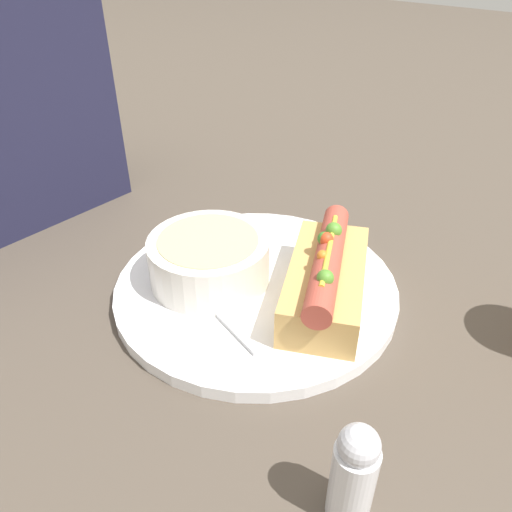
{
  "coord_description": "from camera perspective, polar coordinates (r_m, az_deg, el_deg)",
  "views": [
    {
      "loc": [
        -0.3,
        -0.26,
        0.32
      ],
      "look_at": [
        0.0,
        0.0,
        0.05
      ],
      "focal_mm": 35.0,
      "sensor_mm": 36.0,
      "label": 1
    }
  ],
  "objects": [
    {
      "name": "salt_shaker",
      "position": [
        0.33,
        11.09,
        -23.27
      ],
      "size": [
        0.03,
        0.03,
        0.08
      ],
      "color": "silver",
      "rests_on": "ground_plane"
    },
    {
      "name": "soup_bowl",
      "position": [
        0.49,
        -5.38,
        -0.22
      ],
      "size": [
        0.12,
        0.12,
        0.05
      ],
      "color": "silver",
      "rests_on": "dinner_plate"
    },
    {
      "name": "spoon",
      "position": [
        0.49,
        -6.91,
        -3.65
      ],
      "size": [
        0.05,
        0.14,
        0.01
      ],
      "rotation": [
        0.0,
        0.0,
        1.32
      ],
      "color": "#B7B7BC",
      "rests_on": "dinner_plate"
    },
    {
      "name": "ground_plane",
      "position": [
        0.51,
        -0.0,
        -4.19
      ],
      "size": [
        4.0,
        4.0,
        0.0
      ],
      "primitive_type": "plane",
      "color": "#4C4238"
    },
    {
      "name": "dinner_plate",
      "position": [
        0.5,
        -0.0,
        -3.62
      ],
      "size": [
        0.28,
        0.28,
        0.01
      ],
      "color": "white",
      "rests_on": "ground_plane"
    },
    {
      "name": "hot_dog",
      "position": [
        0.47,
        8.02,
        -2.42
      ],
      "size": [
        0.17,
        0.13,
        0.07
      ],
      "rotation": [
        0.0,
        0.0,
        0.48
      ],
      "color": "tan",
      "rests_on": "dinner_plate"
    }
  ]
}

